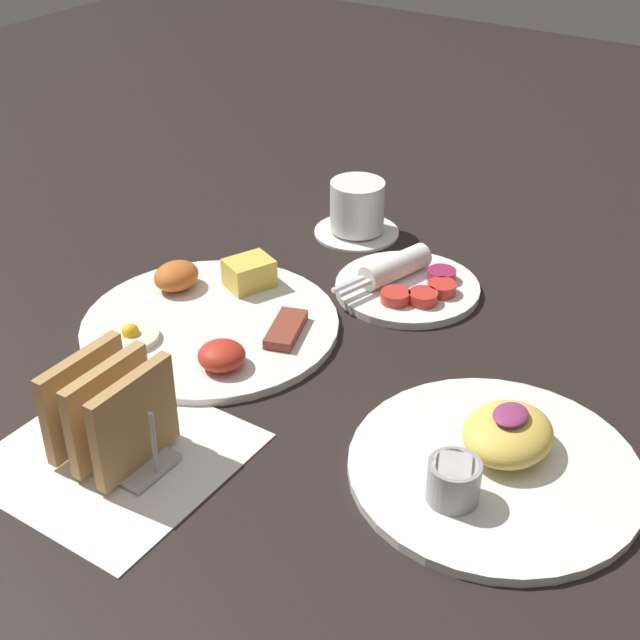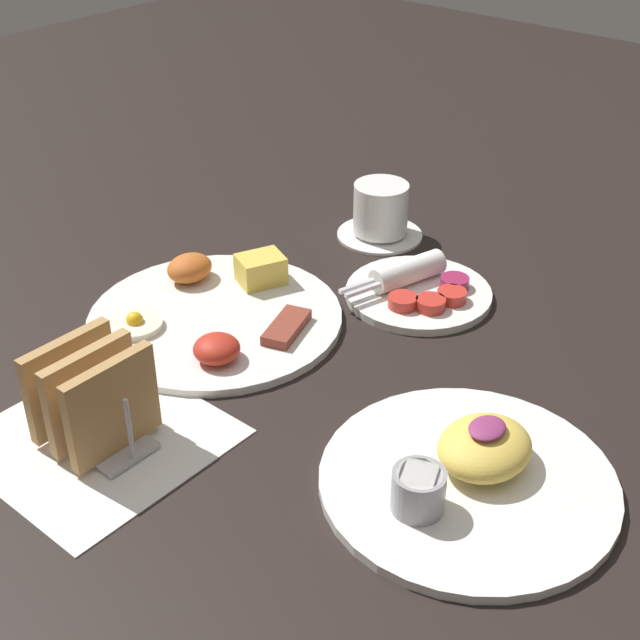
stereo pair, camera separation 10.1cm
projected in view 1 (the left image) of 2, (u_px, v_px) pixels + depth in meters
ground_plane at (332, 372)px, 0.98m from camera, size 3.00×3.00×0.00m
napkin_flat at (116, 455)px, 0.86m from camera, size 0.22×0.22×0.00m
plate_breakfast at (210, 319)px, 1.05m from camera, size 0.30×0.30×0.05m
plate_condiments at (407, 284)px, 1.12m from camera, size 0.18×0.18×0.04m
plate_foreground at (495, 460)px, 0.83m from camera, size 0.28×0.28×0.06m
toast_rack at (110, 414)px, 0.83m from camera, size 0.10×0.12×0.10m
coffee_cup at (357, 210)px, 1.24m from camera, size 0.12×0.12×0.08m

